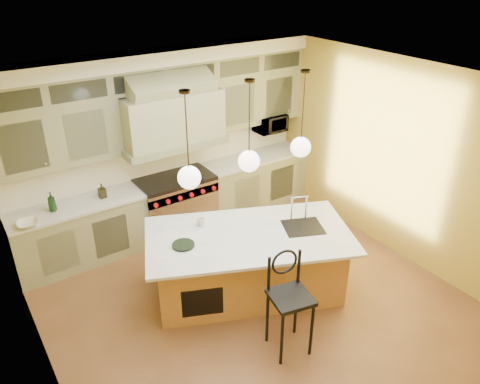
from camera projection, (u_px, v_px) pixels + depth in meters
floor at (252, 300)px, 6.22m from camera, size 5.00×5.00×0.00m
ceiling at (255, 84)px, 4.88m from camera, size 5.00×5.00×0.00m
wall_back at (162, 141)px, 7.39m from camera, size 5.00×0.00×5.00m
wall_front at (435, 332)px, 3.70m from camera, size 5.00×0.00×5.00m
wall_left at (33, 278)px, 4.31m from camera, size 0.00×5.00×5.00m
wall_right at (394, 159)px, 6.78m from camera, size 0.00×5.00×5.00m
back_cabinetry at (170, 148)px, 7.20m from camera, size 5.00×0.77×2.90m
range at (176, 204)px, 7.57m from camera, size 1.20×0.74×0.96m
kitchen_island at (248, 261)px, 6.20m from camera, size 2.94×2.29×1.35m
counter_stool at (289, 297)px, 5.18m from camera, size 0.52×0.52×1.25m
microwave at (270, 123)px, 8.17m from camera, size 0.54×0.37×0.30m
oil_bottle_a at (52, 202)px, 6.39m from camera, size 0.11×0.11×0.28m
oil_bottle_b at (102, 191)px, 6.75m from camera, size 0.10×0.11×0.22m
fruit_bowl at (28, 224)px, 6.08m from camera, size 0.31×0.31×0.07m
cup at (201, 222)px, 6.13m from camera, size 0.13×0.13×0.10m
pendant_left at (189, 175)px, 5.12m from camera, size 0.26×0.26×1.11m
pendant_center at (249, 159)px, 5.52m from camera, size 0.26×0.26×1.11m
pendant_right at (301, 145)px, 5.91m from camera, size 0.26×0.26×1.11m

